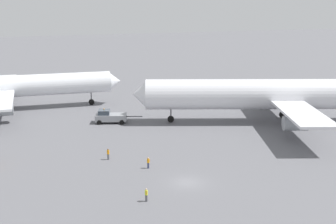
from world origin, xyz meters
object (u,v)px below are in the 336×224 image
airliner_being_pushed (273,95)px  ground_crew_ramp_agent_by_cones (108,154)px  pushback_tug (110,117)px  ground_crew_wing_walker_right (148,163)px  ground_crew_marshaller_foreground (146,195)px  airliner_at_gate_left (7,87)px

airliner_being_pushed → ground_crew_ramp_agent_by_cones: (-36.21, -8.98, -4.71)m
pushback_tug → ground_crew_ramp_agent_by_cones: bearing=-106.0°
pushback_tug → ground_crew_wing_walker_right: (-1.63, -26.77, -0.38)m
airliner_being_pushed → ground_crew_ramp_agent_by_cones: bearing=-166.1°
airliner_being_pushed → ground_crew_marshaller_foreground: (-35.81, -25.02, -4.77)m
ground_crew_marshaller_foreground → ground_crew_wing_walker_right: 11.02m
ground_crew_marshaller_foreground → ground_crew_ramp_agent_by_cones: ground_crew_ramp_agent_by_cones is taller
ground_crew_marshaller_foreground → airliner_at_gate_left: bearing=102.5°
ground_crew_marshaller_foreground → ground_crew_ramp_agent_by_cones: size_ratio=0.94×
pushback_tug → ground_crew_ramp_agent_by_cones: 21.85m
ground_crew_wing_walker_right → airliner_being_pushed: bearing=24.9°
pushback_tug → ground_crew_ramp_agent_by_cones: size_ratio=5.34×
ground_crew_ramp_agent_by_cones → ground_crew_wing_walker_right: 7.25m
ground_crew_ramp_agent_by_cones → ground_crew_wing_walker_right: size_ratio=1.05×
airliner_at_gate_left → ground_crew_ramp_agent_by_cones: size_ratio=28.72×
airliner_at_gate_left → ground_crew_wing_walker_right: size_ratio=30.07×
ground_crew_marshaller_foreground → pushback_tug: bearing=81.4°
pushback_tug → airliner_being_pushed: bearing=-21.7°
ground_crew_ramp_agent_by_cones → ground_crew_wing_walker_right: bearing=-52.7°
airliner_being_pushed → ground_crew_ramp_agent_by_cones: 37.60m
airliner_being_pushed → ground_crew_marshaller_foreground: airliner_being_pushed is taller
airliner_at_gate_left → airliner_being_pushed: bearing=-32.9°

